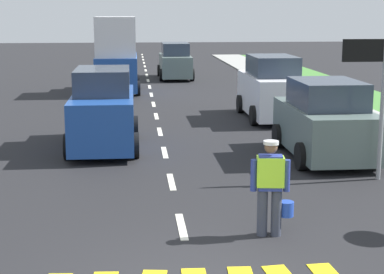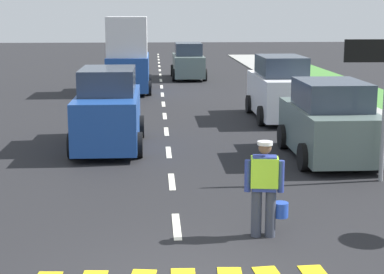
{
  "view_description": "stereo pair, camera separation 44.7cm",
  "coord_description": "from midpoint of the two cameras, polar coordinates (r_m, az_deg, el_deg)",
  "views": [
    {
      "loc": [
        -0.82,
        -7.97,
        3.82
      ],
      "look_at": [
        0.44,
        5.38,
        1.1
      ],
      "focal_mm": 58.53,
      "sensor_mm": 36.0,
      "label": 1
    },
    {
      "loc": [
        -0.37,
        -8.0,
        3.82
      ],
      "look_at": [
        0.44,
        5.38,
        1.1
      ],
      "focal_mm": 58.53,
      "sensor_mm": 36.0,
      "label": 2
    }
  ],
  "objects": [
    {
      "name": "lane_direction_sign",
      "position": [
        14.51,
        15.38,
        5.47
      ],
      "size": [
        1.16,
        0.11,
        3.2
      ],
      "color": "gray",
      "rests_on": "ground"
    },
    {
      "name": "road_worker",
      "position": [
        10.72,
        6.06,
        -4.22
      ],
      "size": [
        0.77,
        0.36,
        1.67
      ],
      "color": "#383D4C",
      "rests_on": "ground"
    },
    {
      "name": "car_parked_far",
      "position": [
        22.53,
        6.67,
        4.33
      ],
      "size": [
        1.96,
        4.35,
        2.25
      ],
      "color": "silver",
      "rests_on": "ground"
    },
    {
      "name": "car_parked_curbside",
      "position": [
        16.68,
        11.26,
        1.36
      ],
      "size": [
        2.09,
        4.05,
        2.05
      ],
      "color": "slate",
      "rests_on": "ground"
    },
    {
      "name": "car_outgoing_far",
      "position": [
        35.76,
        -1.91,
        6.84
      ],
      "size": [
        1.91,
        4.33,
        2.03
      ],
      "color": "slate",
      "rests_on": "ground"
    },
    {
      "name": "car_oncoming_lead",
      "position": [
        17.75,
        -8.8,
        2.33
      ],
      "size": [
        1.95,
        4.31,
        2.24
      ],
      "color": "#1E4799",
      "rests_on": "ground"
    },
    {
      "name": "lane_center_line",
      "position": [
        33.41,
        -4.35,
        4.87
      ],
      "size": [
        0.14,
        46.4,
        0.01
      ],
      "color": "silver",
      "rests_on": "ground"
    },
    {
      "name": "ground_plane",
      "position": [
        29.24,
        -4.19,
        3.93
      ],
      "size": [
        96.0,
        96.0,
        0.0
      ],
      "primitive_type": "plane",
      "color": "black"
    },
    {
      "name": "delivery_truck",
      "position": [
        29.79,
        -7.33,
        7.12
      ],
      "size": [
        2.16,
        4.6,
        3.54
      ],
      "color": "#1E4799",
      "rests_on": "ground"
    }
  ]
}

